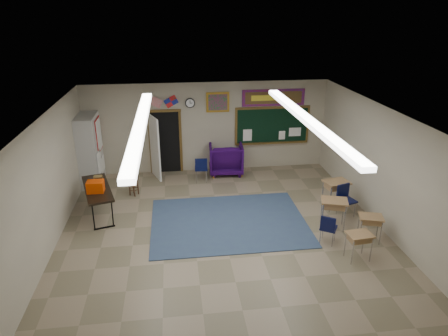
{
  "coord_description": "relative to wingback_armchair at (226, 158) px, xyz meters",
  "views": [
    {
      "loc": [
        -1.1,
        -8.25,
        5.24
      ],
      "look_at": [
        0.17,
        1.5,
        1.25
      ],
      "focal_mm": 32.0,
      "sensor_mm": 36.0,
      "label": 1
    }
  ],
  "objects": [
    {
      "name": "area_rug",
      "position": [
        -0.37,
        -3.35,
        -0.5
      ],
      "size": [
        4.0,
        3.0,
        0.02
      ],
      "primitive_type": "cube",
      "color": "#2F455B",
      "rests_on": "floor"
    },
    {
      "name": "wooden_stool",
      "position": [
        -2.95,
        -1.37,
        -0.22
      ],
      "size": [
        0.32,
        0.32,
        0.56
      ],
      "color": "#482A15",
      "rests_on": "floor"
    },
    {
      "name": "back_wall",
      "position": [
        -0.57,
        0.35,
        0.99
      ],
      "size": [
        8.0,
        0.04,
        3.0
      ],
      "primitive_type": "cube",
      "color": "#B5AD93",
      "rests_on": "floor"
    },
    {
      "name": "chalkboard",
      "position": [
        1.63,
        0.31,
        0.95
      ],
      "size": [
        2.55,
        0.14,
        1.3
      ],
      "color": "brown",
      "rests_on": "back_wall"
    },
    {
      "name": "framed_art_print",
      "position": [
        -0.22,
        0.32,
        1.84
      ],
      "size": [
        0.75,
        0.05,
        0.65
      ],
      "color": "#AC7C21",
      "rests_on": "back_wall"
    },
    {
      "name": "student_desk_front_right",
      "position": [
        2.68,
        -2.91,
        -0.07
      ],
      "size": [
        0.74,
        0.61,
        0.8
      ],
      "rotation": [
        0.0,
        0.0,
        0.18
      ],
      "color": "#A0724A",
      "rests_on": "floor"
    },
    {
      "name": "floor",
      "position": [
        -0.57,
        -4.15,
        -0.51
      ],
      "size": [
        9.0,
        9.0,
        0.0
      ],
      "primitive_type": "plane",
      "color": "#84745B",
      "rests_on": "ground"
    },
    {
      "name": "student_chair_reading",
      "position": [
        -0.88,
        -0.62,
        -0.09
      ],
      "size": [
        0.44,
        0.44,
        0.84
      ],
      "primitive_type": null,
      "rotation": [
        0.0,
        0.0,
        3.09
      ],
      "color": "black",
      "rests_on": "floor"
    },
    {
      "name": "doorway",
      "position": [
        -2.08,
        0.2,
        0.54
      ],
      "size": [
        1.1,
        0.89,
        2.16
      ],
      "color": "black",
      "rests_on": "back_wall"
    },
    {
      "name": "fluorescent_strips",
      "position": [
        -0.57,
        -4.15,
        2.43
      ],
      "size": [
        3.86,
        6.0,
        0.1
      ],
      "primitive_type": null,
      "color": "white",
      "rests_on": "ceiling"
    },
    {
      "name": "student_chair_desk_b",
      "position": [
        2.78,
        -3.42,
        -0.08
      ],
      "size": [
        0.54,
        0.54,
        0.86
      ],
      "primitive_type": null,
      "rotation": [
        0.0,
        0.0,
        0.31
      ],
      "color": "black",
      "rests_on": "floor"
    },
    {
      "name": "ceiling",
      "position": [
        -0.57,
        -4.15,
        2.49
      ],
      "size": [
        8.0,
        9.0,
        0.04
      ],
      "primitive_type": "cube",
      "color": "silver",
      "rests_on": "back_wall"
    },
    {
      "name": "front_wall",
      "position": [
        -0.57,
        -8.65,
        0.99
      ],
      "size": [
        8.0,
        0.04,
        3.0
      ],
      "primitive_type": "cube",
      "color": "#B5AD93",
      "rests_on": "floor"
    },
    {
      "name": "left_wall",
      "position": [
        -4.57,
        -4.15,
        0.99
      ],
      "size": [
        0.04,
        9.0,
        3.0
      ],
      "primitive_type": "cube",
      "color": "#B5AD93",
      "rests_on": "floor"
    },
    {
      "name": "wingback_armchair",
      "position": [
        0.0,
        0.0,
        0.0
      ],
      "size": [
        1.17,
        1.2,
        1.03
      ],
      "primitive_type": "imported",
      "rotation": [
        0.0,
        0.0,
        3.07
      ],
      "color": "#200539",
      "rests_on": "floor"
    },
    {
      "name": "student_chair_desk_a",
      "position": [
        1.82,
        -4.62,
        -0.13
      ],
      "size": [
        0.53,
        0.53,
        0.76
      ],
      "primitive_type": null,
      "rotation": [
        0.0,
        0.0,
        2.58
      ],
      "color": "black",
      "rests_on": "floor"
    },
    {
      "name": "wall_flags",
      "position": [
        -1.97,
        0.29,
        1.97
      ],
      "size": [
        1.16,
        0.06,
        0.7
      ],
      "primitive_type": null,
      "color": "red",
      "rests_on": "back_wall"
    },
    {
      "name": "storage_cabinet",
      "position": [
        -4.29,
        -0.3,
        0.58
      ],
      "size": [
        0.59,
        1.25,
        2.2
      ],
      "color": "#AFAEAA",
      "rests_on": "floor"
    },
    {
      "name": "bulletin_board",
      "position": [
        1.63,
        0.32,
        1.94
      ],
      "size": [
        2.1,
        0.05,
        0.55
      ],
      "color": "red",
      "rests_on": "back_wall"
    },
    {
      "name": "student_desk_back_left",
      "position": [
        2.23,
        -5.34,
        -0.15
      ],
      "size": [
        0.57,
        0.45,
        0.64
      ],
      "rotation": [
        0.0,
        0.0,
        0.1
      ],
      "color": "#A0724A",
      "rests_on": "floor"
    },
    {
      "name": "right_wall",
      "position": [
        3.43,
        -4.15,
        0.99
      ],
      "size": [
        0.04,
        9.0,
        3.0
      ],
      "primitive_type": "cube",
      "color": "#B5AD93",
      "rests_on": "floor"
    },
    {
      "name": "student_desk_back_right",
      "position": [
        2.83,
        -4.65,
        -0.15
      ],
      "size": [
        0.64,
        0.55,
        0.66
      ],
      "rotation": [
        0.0,
        0.0,
        -0.28
      ],
      "color": "#A0724A",
      "rests_on": "floor"
    },
    {
      "name": "folding_table",
      "position": [
        -3.78,
        -2.46,
        -0.09
      ],
      "size": [
        1.12,
        1.99,
        1.08
      ],
      "rotation": [
        0.0,
        0.0,
        0.27
      ],
      "color": "black",
      "rests_on": "floor"
    },
    {
      "name": "wall_clock",
      "position": [
        -1.12,
        0.32,
        1.84
      ],
      "size": [
        0.32,
        0.05,
        0.32
      ],
      "color": "black",
      "rests_on": "back_wall"
    },
    {
      "name": "student_desk_front_left",
      "position": [
        2.2,
        -3.95,
        -0.08
      ],
      "size": [
        0.76,
        0.65,
        0.77
      ],
      "rotation": [
        0.0,
        0.0,
        -0.3
      ],
      "color": "#A0724A",
      "rests_on": "floor"
    }
  ]
}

